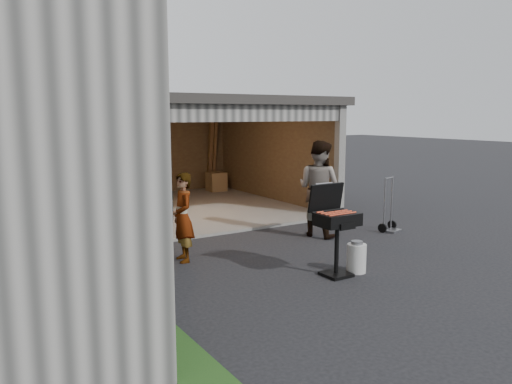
% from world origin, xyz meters
% --- Properties ---
extents(ground, '(80.00, 80.00, 0.00)m').
position_xyz_m(ground, '(0.00, 0.00, 0.00)').
color(ground, black).
rests_on(ground, ground).
extents(groundcover_strip, '(0.50, 8.00, 0.06)m').
position_xyz_m(groundcover_strip, '(-2.25, -1.00, 0.03)').
color(groundcover_strip, '#193814').
rests_on(groundcover_strip, ground).
extents(garage, '(6.80, 6.30, 2.90)m').
position_xyz_m(garage, '(0.76, 6.79, 1.87)').
color(garage, '#605E59').
rests_on(garage, ground).
extents(minivan, '(4.06, 5.87, 1.49)m').
position_xyz_m(minivan, '(-0.74, 6.25, 0.74)').
color(minivan, black).
rests_on(minivan, ground).
extents(woman, '(0.43, 0.60, 1.52)m').
position_xyz_m(woman, '(-0.79, 2.20, 0.76)').
color(woman, silver).
rests_on(woman, ground).
extents(man, '(1.00, 1.14, 1.97)m').
position_xyz_m(man, '(2.33, 2.40, 0.98)').
color(man, '#46251B').
rests_on(man, ground).
extents(bbq_grill, '(0.64, 0.56, 1.43)m').
position_xyz_m(bbq_grill, '(0.90, 0.24, 0.85)').
color(bbq_grill, black).
rests_on(bbq_grill, ground).
extents(propane_tank, '(0.34, 0.34, 0.46)m').
position_xyz_m(propane_tank, '(1.29, 0.17, 0.23)').
color(propane_tank, silver).
rests_on(propane_tank, ground).
extents(plywood_panel, '(0.25, 0.90, 1.00)m').
position_xyz_m(plywood_panel, '(-2.40, 1.33, 0.50)').
color(plywood_panel, brown).
rests_on(plywood_panel, ground).
extents(hand_truck, '(0.52, 0.46, 1.18)m').
position_xyz_m(hand_truck, '(3.88, 1.88, 0.23)').
color(hand_truck, slate).
rests_on(hand_truck, ground).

